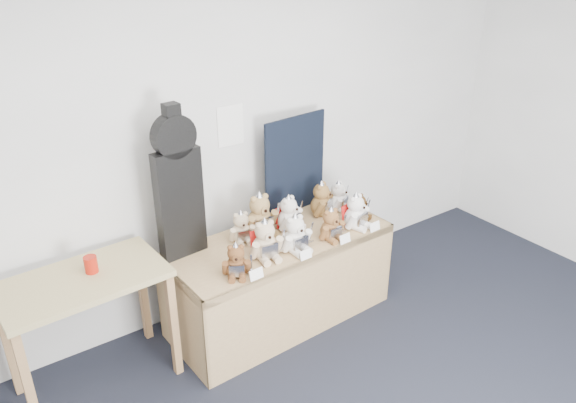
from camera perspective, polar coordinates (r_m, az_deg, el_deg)
room_shell at (r=4.07m, az=-5.86°, el=7.67°), size 6.00×6.00×6.00m
display_table at (r=4.09m, az=-0.31°, el=-6.04°), size 1.68×0.75×0.69m
side_table at (r=3.69m, az=-19.92°, el=-8.97°), size 1.01×0.59×0.82m
guitar_case at (r=3.72m, az=-11.10°, el=1.70°), size 0.33×0.13×1.06m
navy_board at (r=4.32m, az=0.71°, el=3.74°), size 0.58×0.08×0.77m
red_cup at (r=3.63m, az=-19.39°, el=-6.05°), size 0.08×0.08×0.11m
teddy_front_far_left at (r=3.62m, az=-5.27°, el=-6.13°), size 0.21×0.21×0.26m
teddy_front_left at (r=3.78m, az=-2.32°, el=-4.07°), size 0.26×0.23×0.32m
teddy_front_centre at (r=3.87m, az=0.78°, el=-3.42°), size 0.25×0.20×0.31m
teddy_front_right at (r=4.03m, az=4.41°, el=-2.44°), size 0.22×0.17×0.27m
teddy_front_far_right at (r=4.20m, az=6.91°, el=-1.13°), size 0.25×0.23×0.30m
teddy_front_end at (r=4.33m, az=7.32°, el=-0.67°), size 0.19×0.19×0.23m
teddy_back_left at (r=4.00m, az=-4.74°, el=-2.72°), size 0.21×0.19×0.26m
teddy_back_centre_left at (r=4.09m, az=-2.82°, el=-1.46°), size 0.28×0.23×0.35m
teddy_back_centre_right at (r=4.15m, az=0.13°, el=-1.33°), size 0.25×0.23×0.30m
teddy_back_right at (r=4.37m, az=3.47°, el=0.13°), size 0.25×0.24×0.30m
teddy_back_end at (r=4.45m, az=5.19°, el=0.43°), size 0.22×0.22×0.27m
entry_card_a at (r=3.61m, az=-3.23°, el=-7.38°), size 0.10×0.02×0.07m
entry_card_b at (r=3.81m, az=1.82°, el=-5.41°), size 0.09×0.02×0.07m
entry_card_c at (r=4.01m, az=5.82°, el=-3.78°), size 0.09×0.02×0.07m
entry_card_d at (r=4.20m, az=8.82°, el=-2.53°), size 0.10×0.02×0.07m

